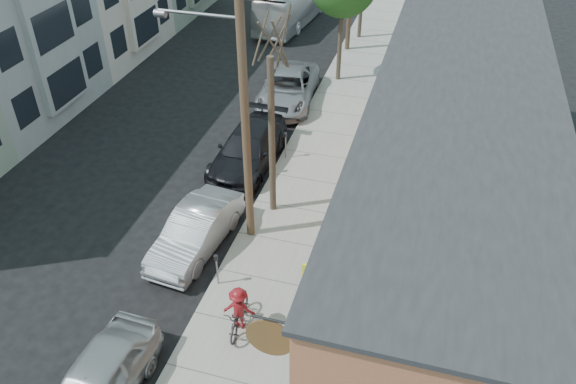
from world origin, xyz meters
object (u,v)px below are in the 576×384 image
(patron_grey, at_px, (300,367))
(car_3, at_px, (288,88))
(utility_pole_near, at_px, (243,105))
(parking_meter_far, at_px, (286,141))
(parking_meter_near, at_px, (217,265))
(car_1, at_px, (196,231))
(car_2, at_px, (248,149))
(cyclist, at_px, (239,308))
(patron_green, at_px, (315,305))
(tree_bare, at_px, (272,139))

(patron_grey, xyz_separation_m, car_3, (-5.03, 16.37, -0.12))
(utility_pole_near, bearing_deg, car_3, 98.48)
(parking_meter_far, bearing_deg, patron_grey, -71.90)
(parking_meter_near, xyz_separation_m, patron_grey, (3.58, -2.97, -0.06))
(car_1, distance_m, car_2, 5.61)
(parking_meter_far, distance_m, cyclist, 9.57)
(parking_meter_near, distance_m, patron_grey, 4.66)
(patron_green, distance_m, car_3, 14.96)
(tree_bare, relative_size, patron_grey, 4.02)
(cyclist, relative_size, car_1, 0.33)
(parking_meter_near, height_order, cyclist, cyclist)
(parking_meter_far, xyz_separation_m, patron_grey, (3.58, -10.97, -0.06))
(patron_grey, relative_size, car_1, 0.33)
(patron_grey, relative_size, car_3, 0.27)
(car_2, bearing_deg, car_3, 91.66)
(utility_pole_near, bearing_deg, parking_meter_far, 91.53)
(parking_meter_near, height_order, patron_grey, patron_grey)
(parking_meter_far, height_order, car_3, car_3)
(parking_meter_far, height_order, cyclist, cyclist)
(parking_meter_far, height_order, patron_green, patron_green)
(car_2, bearing_deg, utility_pole_near, -68.86)
(car_1, height_order, car_3, car_3)
(tree_bare, relative_size, patron_green, 4.08)
(parking_meter_near, relative_size, patron_grey, 0.80)
(parking_meter_far, relative_size, car_1, 0.27)
(parking_meter_near, bearing_deg, parking_meter_far, 90.00)
(parking_meter_near, relative_size, patron_green, 0.81)
(tree_bare, bearing_deg, car_2, 124.97)
(patron_grey, height_order, cyclist, patron_grey)
(patron_grey, xyz_separation_m, cyclist, (-2.27, 1.49, -0.00))
(car_3, bearing_deg, car_1, -95.77)
(parking_meter_near, distance_m, patron_green, 3.53)
(cyclist, xyz_separation_m, car_1, (-2.76, 3.11, -0.15))
(utility_pole_near, bearing_deg, cyclist, -74.49)
(patron_green, distance_m, car_2, 9.35)
(car_3, bearing_deg, parking_meter_near, -89.59)
(cyclist, distance_m, car_3, 15.14)
(parking_meter_far, bearing_deg, car_2, -152.02)
(parking_meter_near, xyz_separation_m, car_3, (-1.45, 13.40, -0.18))
(car_3, bearing_deg, utility_pole_near, -87.29)
(patron_grey, relative_size, car_2, 0.28)
(utility_pole_near, distance_m, patron_grey, 8.03)
(parking_meter_near, bearing_deg, car_1, 131.85)
(tree_bare, relative_size, car_3, 1.08)
(parking_meter_far, bearing_deg, car_3, 105.03)
(parking_meter_near, height_order, car_3, car_3)
(cyclist, bearing_deg, utility_pole_near, -79.96)
(parking_meter_far, distance_m, tree_bare, 4.33)
(patron_grey, bearing_deg, car_2, -145.66)
(car_2, distance_m, car_3, 6.17)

